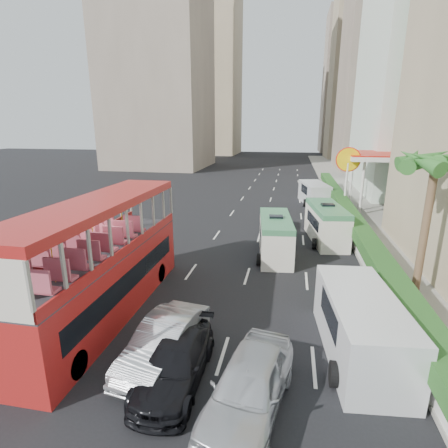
% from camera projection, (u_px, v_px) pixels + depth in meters
% --- Properties ---
extents(ground_plane, '(200.00, 200.00, 0.00)m').
position_uv_depth(ground_plane, '(241.00, 326.00, 14.41)').
color(ground_plane, black).
rests_on(ground_plane, ground).
extents(double_decker_bus, '(2.50, 11.00, 5.06)m').
position_uv_depth(double_decker_bus, '(102.00, 259.00, 14.81)').
color(double_decker_bus, '#AE1C1A').
rests_on(double_decker_bus, ground).
extents(car_silver_lane_a, '(2.25, 4.80, 1.52)m').
position_uv_depth(car_silver_lane_a, '(165.00, 360.00, 12.32)').
color(car_silver_lane_a, silver).
rests_on(car_silver_lane_a, ground).
extents(car_silver_lane_b, '(2.79, 5.10, 1.64)m').
position_uv_depth(car_silver_lane_b, '(249.00, 409.00, 10.21)').
color(car_silver_lane_b, silver).
rests_on(car_silver_lane_b, ground).
extents(car_black, '(1.87, 4.57, 1.33)m').
position_uv_depth(car_black, '(176.00, 380.00, 11.37)').
color(car_black, black).
rests_on(car_black, ground).
extents(van_asset, '(2.16, 4.44, 1.22)m').
position_uv_depth(van_asset, '(277.00, 231.00, 27.43)').
color(van_asset, silver).
rests_on(van_asset, ground).
extents(minibus_near, '(2.44, 5.73, 2.47)m').
position_uv_depth(minibus_near, '(275.00, 237.00, 22.02)').
color(minibus_near, silver).
rests_on(minibus_near, ground).
extents(minibus_far, '(2.76, 6.01, 2.57)m').
position_uv_depth(minibus_far, '(326.00, 223.00, 24.79)').
color(minibus_far, silver).
rests_on(minibus_far, ground).
extents(panel_van_near, '(2.80, 5.85, 2.26)m').
position_uv_depth(panel_van_near, '(360.00, 326.00, 12.37)').
color(panel_van_near, silver).
rests_on(panel_van_near, ground).
extents(panel_van_far, '(3.22, 5.73, 2.16)m').
position_uv_depth(panel_van_far, '(314.00, 193.00, 36.90)').
color(panel_van_far, silver).
rests_on(panel_van_far, ground).
extents(sidewalk, '(6.00, 120.00, 0.18)m').
position_uv_depth(sidewalk, '(361.00, 204.00, 36.38)').
color(sidewalk, '#99968C').
rests_on(sidewalk, ground).
extents(kerb_wall, '(0.30, 44.00, 1.00)m').
position_uv_depth(kerb_wall, '(349.00, 226.00, 26.33)').
color(kerb_wall, silver).
rests_on(kerb_wall, sidewalk).
extents(hedge, '(1.10, 44.00, 0.70)m').
position_uv_depth(hedge, '(350.00, 215.00, 26.10)').
color(hedge, '#2D6626').
rests_on(hedge, kerb_wall).
extents(palm_tree, '(0.36, 0.36, 6.40)m').
position_uv_depth(palm_tree, '(425.00, 231.00, 15.86)').
color(palm_tree, brown).
rests_on(palm_tree, sidewalk).
extents(shell_station, '(6.50, 8.00, 5.50)m').
position_uv_depth(shell_station, '(378.00, 182.00, 33.59)').
color(shell_station, silver).
rests_on(shell_station, ground).
extents(tower_mid, '(16.00, 16.00, 50.00)m').
position_uv_depth(tower_mid, '(397.00, 21.00, 59.17)').
color(tower_mid, gray).
rests_on(tower_mid, ground).
extents(tower_far_a, '(14.00, 14.00, 44.00)m').
position_uv_depth(tower_far_a, '(362.00, 64.00, 82.85)').
color(tower_far_a, tan).
rests_on(tower_far_a, ground).
extents(tower_far_b, '(14.00, 14.00, 40.00)m').
position_uv_depth(tower_far_b, '(348.00, 84.00, 104.19)').
color(tower_far_b, gray).
rests_on(tower_far_b, ground).
extents(tower_left_a, '(18.00, 18.00, 52.00)m').
position_uv_depth(tower_left_a, '(156.00, 23.00, 63.67)').
color(tower_left_a, gray).
rests_on(tower_left_a, ground).
extents(tower_left_b, '(16.00, 16.00, 46.00)m').
position_uv_depth(tower_left_b, '(210.00, 70.00, 97.21)').
color(tower_left_b, tan).
rests_on(tower_left_b, ground).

